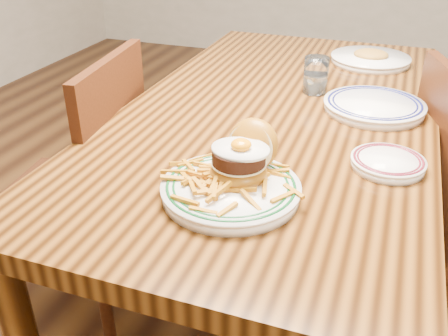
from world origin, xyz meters
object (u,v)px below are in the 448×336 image
(table, at_px, (279,136))
(chair_left, at_px, (86,188))
(main_plate, at_px, (235,177))
(side_plate, at_px, (388,162))

(table, xyz_separation_m, chair_left, (-0.56, -0.20, -0.18))
(table, relative_size, chair_left, 1.78)
(table, relative_size, main_plate, 5.40)
(chair_left, xyz_separation_m, main_plate, (0.58, -0.28, 0.30))
(chair_left, distance_m, side_plate, 0.91)
(table, distance_m, chair_left, 0.62)
(main_plate, bearing_deg, side_plate, 44.73)
(main_plate, bearing_deg, chair_left, 162.50)
(chair_left, relative_size, main_plate, 3.04)
(chair_left, distance_m, main_plate, 0.71)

